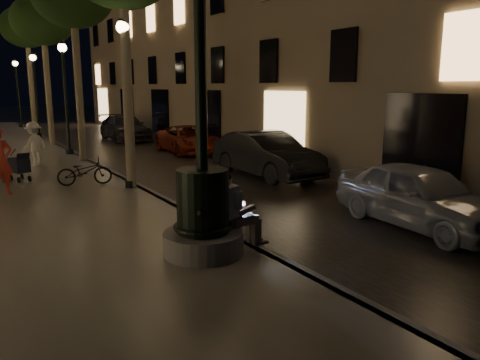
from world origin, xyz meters
TOP-DOWN VIEW (x-y plane):
  - ground at (0.00, 15.00)m, footprint 120.00×120.00m
  - cobble_lane at (3.00, 15.00)m, footprint 6.00×45.00m
  - curb_strip at (0.00, 15.00)m, footprint 0.25×45.00m
  - building_right at (10.00, 18.00)m, footprint 8.00×36.00m
  - fountain_lamppost at (-1.00, 2.00)m, footprint 1.40×1.40m
  - seated_man_laptop at (-0.39, 2.00)m, footprint 1.05×0.35m
  - tree_third at (-0.30, 20.00)m, footprint 3.00×3.00m
  - tree_far at (-0.22, 26.00)m, footprint 3.00×3.00m
  - lamp_curb_a at (-0.30, 8.00)m, footprint 0.36×0.36m
  - lamp_curb_b at (-0.30, 16.00)m, footprint 0.36×0.36m
  - lamp_curb_c at (-0.30, 24.00)m, footprint 0.36×0.36m
  - lamp_curb_d at (-0.30, 32.00)m, footprint 0.36×0.36m
  - stroller at (-2.89, 10.63)m, footprint 0.59×0.98m
  - car_front at (4.11, 1.50)m, footprint 1.98×4.28m
  - car_second at (4.61, 8.18)m, footprint 1.74×4.73m
  - car_third at (4.92, 15.04)m, footprint 2.48×4.69m
  - car_rear at (4.00, 21.72)m, footprint 2.20×5.05m
  - pedestrian_red at (-3.54, 8.82)m, footprint 0.77×0.62m
  - pedestrian_white at (-2.03, 13.48)m, footprint 1.20×1.05m
  - bicycle at (-1.33, 9.02)m, footprint 1.63×0.89m

SIDE VIEW (x-z plane):
  - ground at x=0.00m, z-range 0.00..0.00m
  - cobble_lane at x=3.00m, z-range 0.00..0.02m
  - curb_strip at x=0.00m, z-range 0.00..0.20m
  - bicycle at x=-1.33m, z-range 0.20..1.01m
  - car_third at x=4.92m, z-range 0.00..1.26m
  - stroller at x=-2.89m, z-range 0.20..1.19m
  - car_front at x=4.11m, z-range 0.00..1.42m
  - car_rear at x=4.00m, z-range 0.00..1.44m
  - car_second at x=4.61m, z-range 0.00..1.55m
  - seated_man_laptop at x=-0.39m, z-range 0.23..1.65m
  - pedestrian_white at x=-2.03m, z-range 0.20..1.81m
  - pedestrian_red at x=-3.54m, z-range 0.20..2.04m
  - fountain_lamppost at x=-1.00m, z-range -1.39..3.81m
  - lamp_curb_a at x=-0.30m, z-range 0.83..5.64m
  - lamp_curb_b at x=-0.30m, z-range 0.83..5.64m
  - lamp_curb_c at x=-0.30m, z-range 0.83..5.64m
  - lamp_curb_d at x=-0.30m, z-range 0.83..5.64m
  - tree_third at x=-0.30m, z-range 2.54..9.74m
  - tree_far at x=-0.22m, z-range 2.68..10.18m
  - building_right at x=10.00m, z-range 0.00..15.00m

